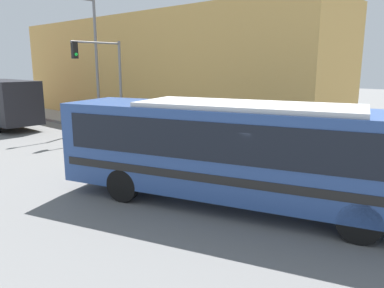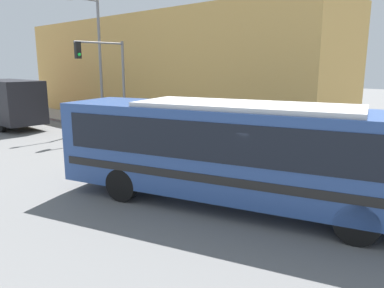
{
  "view_description": "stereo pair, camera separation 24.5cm",
  "coord_description": "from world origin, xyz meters",
  "px_view_note": "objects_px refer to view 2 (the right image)",
  "views": [
    {
      "loc": [
        -9.03,
        -6.32,
        4.22
      ],
      "look_at": [
        0.93,
        2.61,
        1.35
      ],
      "focal_mm": 35.0,
      "sensor_mm": 36.0,
      "label": 1
    },
    {
      "loc": [
        -8.87,
        -6.5,
        4.22
      ],
      "look_at": [
        0.93,
        2.61,
        1.35
      ],
      "focal_mm": 35.0,
      "sensor_mm": 36.0,
      "label": 2
    }
  ],
  "objects_px": {
    "fire_hydrant": "(263,148)",
    "street_lamp": "(96,54)",
    "parking_meter": "(155,120)",
    "pedestrian_near_corner": "(164,116)",
    "delivery_truck": "(5,102)",
    "traffic_light_pole": "(108,70)",
    "city_bus": "(244,148)"
  },
  "relations": [
    {
      "from": "parking_meter",
      "to": "street_lamp",
      "type": "xyz_separation_m",
      "value": [
        -0.01,
        5.56,
        3.78
      ]
    },
    {
      "from": "delivery_truck",
      "to": "pedestrian_near_corner",
      "type": "distance_m",
      "value": 11.32
    },
    {
      "from": "city_bus",
      "to": "traffic_light_pole",
      "type": "distance_m",
      "value": 13.57
    },
    {
      "from": "city_bus",
      "to": "pedestrian_near_corner",
      "type": "bearing_deg",
      "value": 40.48
    },
    {
      "from": "parking_meter",
      "to": "traffic_light_pole",
      "type": "bearing_deg",
      "value": 107.77
    },
    {
      "from": "traffic_light_pole",
      "to": "street_lamp",
      "type": "relative_size",
      "value": 0.67
    },
    {
      "from": "fire_hydrant",
      "to": "delivery_truck",
      "type": "bearing_deg",
      "value": 102.83
    },
    {
      "from": "street_lamp",
      "to": "pedestrian_near_corner",
      "type": "relative_size",
      "value": 4.34
    },
    {
      "from": "delivery_truck",
      "to": "street_lamp",
      "type": "xyz_separation_m",
      "value": [
        4.04,
        -5.11,
        3.14
      ]
    },
    {
      "from": "delivery_truck",
      "to": "traffic_light_pole",
      "type": "bearing_deg",
      "value": -68.01
    },
    {
      "from": "city_bus",
      "to": "pedestrian_near_corner",
      "type": "xyz_separation_m",
      "value": [
        6.62,
        10.53,
        -0.69
      ]
    },
    {
      "from": "parking_meter",
      "to": "street_lamp",
      "type": "bearing_deg",
      "value": 90.15
    },
    {
      "from": "fire_hydrant",
      "to": "traffic_light_pole",
      "type": "distance_m",
      "value": 10.71
    },
    {
      "from": "city_bus",
      "to": "pedestrian_near_corner",
      "type": "distance_m",
      "value": 12.46
    },
    {
      "from": "city_bus",
      "to": "fire_hydrant",
      "type": "relative_size",
      "value": 14.61
    },
    {
      "from": "traffic_light_pole",
      "to": "parking_meter",
      "type": "bearing_deg",
      "value": -72.23
    },
    {
      "from": "delivery_truck",
      "to": "street_lamp",
      "type": "relative_size",
      "value": 0.99
    },
    {
      "from": "delivery_truck",
      "to": "parking_meter",
      "type": "bearing_deg",
      "value": -69.18
    },
    {
      "from": "fire_hydrant",
      "to": "parking_meter",
      "type": "height_order",
      "value": "parking_meter"
    },
    {
      "from": "pedestrian_near_corner",
      "to": "delivery_truck",
      "type": "bearing_deg",
      "value": 119.14
    },
    {
      "from": "traffic_light_pole",
      "to": "parking_meter",
      "type": "xyz_separation_m",
      "value": [
        0.96,
        -3.0,
        -2.78
      ]
    },
    {
      "from": "city_bus",
      "to": "delivery_truck",
      "type": "xyz_separation_m",
      "value": [
        1.12,
        20.4,
        -0.1
      ]
    },
    {
      "from": "delivery_truck",
      "to": "street_lamp",
      "type": "bearing_deg",
      "value": -51.66
    },
    {
      "from": "parking_meter",
      "to": "pedestrian_near_corner",
      "type": "xyz_separation_m",
      "value": [
        1.45,
        0.79,
        0.05
      ]
    },
    {
      "from": "fire_hydrant",
      "to": "street_lamp",
      "type": "distance_m",
      "value": 13.41
    },
    {
      "from": "fire_hydrant",
      "to": "pedestrian_near_corner",
      "type": "relative_size",
      "value": 0.43
    },
    {
      "from": "traffic_light_pole",
      "to": "street_lamp",
      "type": "xyz_separation_m",
      "value": [
        0.95,
        2.55,
        1.0
      ]
    },
    {
      "from": "city_bus",
      "to": "street_lamp",
      "type": "bearing_deg",
      "value": 54.01
    },
    {
      "from": "city_bus",
      "to": "parking_meter",
      "type": "height_order",
      "value": "city_bus"
    },
    {
      "from": "delivery_truck",
      "to": "traffic_light_pole",
      "type": "xyz_separation_m",
      "value": [
        3.09,
        -7.66,
        2.14
      ]
    },
    {
      "from": "parking_meter",
      "to": "city_bus",
      "type": "bearing_deg",
      "value": -117.97
    },
    {
      "from": "delivery_truck",
      "to": "traffic_light_pole",
      "type": "relative_size",
      "value": 1.47
    }
  ]
}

